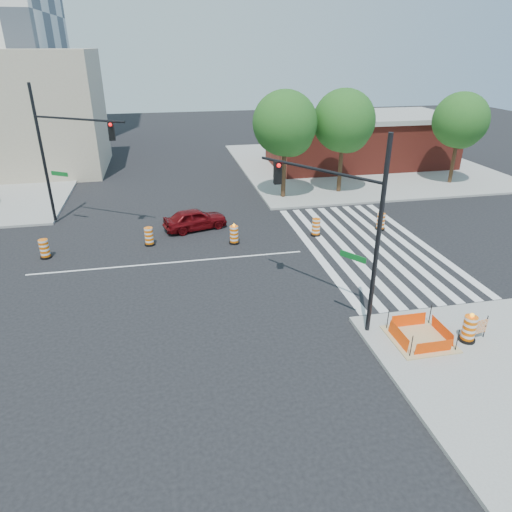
# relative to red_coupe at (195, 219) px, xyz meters

# --- Properties ---
(ground) EXTENTS (120.00, 120.00, 0.00)m
(ground) POSITION_rel_red_coupe_xyz_m (-1.70, -4.53, -0.65)
(ground) COLOR black
(ground) RESTS_ON ground
(sidewalk_ne) EXTENTS (22.00, 22.00, 0.15)m
(sidewalk_ne) POSITION_rel_red_coupe_xyz_m (16.30, 13.47, -0.58)
(sidewalk_ne) COLOR gray
(sidewalk_ne) RESTS_ON ground
(crosswalk_east) EXTENTS (6.75, 13.50, 0.01)m
(crosswalk_east) POSITION_rel_red_coupe_xyz_m (9.25, -4.53, -0.65)
(crosswalk_east) COLOR silver
(crosswalk_east) RESTS_ON ground
(lane_centerline) EXTENTS (14.00, 0.12, 0.01)m
(lane_centerline) POSITION_rel_red_coupe_xyz_m (-1.70, -4.53, -0.65)
(lane_centerline) COLOR silver
(lane_centerline) RESTS_ON ground
(excavation_pit) EXTENTS (2.20, 2.20, 0.90)m
(excavation_pit) POSITION_rel_red_coupe_xyz_m (7.30, -13.53, -0.43)
(excavation_pit) COLOR tan
(excavation_pit) RESTS_ON ground
(brick_storefront) EXTENTS (16.50, 8.50, 4.60)m
(brick_storefront) POSITION_rel_red_coupe_xyz_m (16.30, 13.47, 1.67)
(brick_storefront) COLOR maroon
(brick_storefront) RESTS_ON ground
(beige_midrise) EXTENTS (14.00, 10.00, 10.00)m
(beige_midrise) POSITION_rel_red_coupe_xyz_m (-13.70, 17.47, 4.35)
(beige_midrise) COLOR tan
(beige_midrise) RESTS_ON ground
(red_coupe) EXTENTS (4.10, 2.52, 1.30)m
(red_coupe) POSITION_rel_red_coupe_xyz_m (0.00, 0.00, 0.00)
(red_coupe) COLOR #5C070B
(red_coupe) RESTS_ON ground
(signal_pole_se) EXTENTS (3.33, 4.78, 7.54)m
(signal_pole_se) POSITION_rel_red_coupe_xyz_m (4.75, -11.21, 3.98)
(signal_pole_se) COLOR black
(signal_pole_se) RESTS_ON ground
(signal_pole_nw) EXTENTS (5.31, 3.47, 8.21)m
(signal_pole_nw) POSITION_rel_red_coupe_xyz_m (-7.20, 2.07, 4.38)
(signal_pole_nw) COLOR black
(signal_pole_nw) RESTS_ON ground
(pit_drum) EXTENTS (0.61, 0.61, 1.19)m
(pit_drum) POSITION_rel_red_coupe_xyz_m (8.99, -13.94, -0.01)
(pit_drum) COLOR black
(pit_drum) RESTS_ON ground
(barricade) EXTENTS (0.80, 0.20, 0.95)m
(barricade) POSITION_rel_red_coupe_xyz_m (9.40, -13.94, 0.02)
(barricade) COLOR #EF6205
(barricade) RESTS_ON ground
(tree_north_c) EXTENTS (4.48, 4.48, 7.62)m
(tree_north_c) POSITION_rel_red_coupe_xyz_m (6.87, 5.01, 4.46)
(tree_north_c) COLOR #382314
(tree_north_c) RESTS_ON ground
(tree_north_d) EXTENTS (4.46, 4.46, 7.58)m
(tree_north_d) POSITION_rel_red_coupe_xyz_m (11.35, 5.46, 4.44)
(tree_north_d) COLOR #382314
(tree_north_d) RESTS_ON ground
(tree_north_e) EXTENTS (4.20, 4.20, 7.14)m
(tree_north_e) POSITION_rel_red_coupe_xyz_m (21.08, 5.98, 4.14)
(tree_north_e) COLOR #382314
(tree_north_e) RESTS_ON ground
(median_drum_1) EXTENTS (0.60, 0.60, 1.02)m
(median_drum_1) POSITION_rel_red_coupe_xyz_m (-8.12, -2.58, -0.17)
(median_drum_1) COLOR black
(median_drum_1) RESTS_ON ground
(median_drum_2) EXTENTS (0.60, 0.60, 1.02)m
(median_drum_2) POSITION_rel_red_coupe_xyz_m (-2.74, -1.93, -0.17)
(median_drum_2) COLOR black
(median_drum_2) RESTS_ON ground
(median_drum_3) EXTENTS (0.60, 0.60, 1.18)m
(median_drum_3) POSITION_rel_red_coupe_xyz_m (1.97, -2.65, -0.16)
(median_drum_3) COLOR black
(median_drum_3) RESTS_ON ground
(median_drum_4) EXTENTS (0.60, 0.60, 1.02)m
(median_drum_4) POSITION_rel_red_coupe_xyz_m (6.88, -2.44, -0.17)
(median_drum_4) COLOR black
(median_drum_4) RESTS_ON ground
(median_drum_5) EXTENTS (0.60, 0.60, 1.02)m
(median_drum_5) POSITION_rel_red_coupe_xyz_m (11.04, -2.31, -0.17)
(median_drum_5) COLOR black
(median_drum_5) RESTS_ON ground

